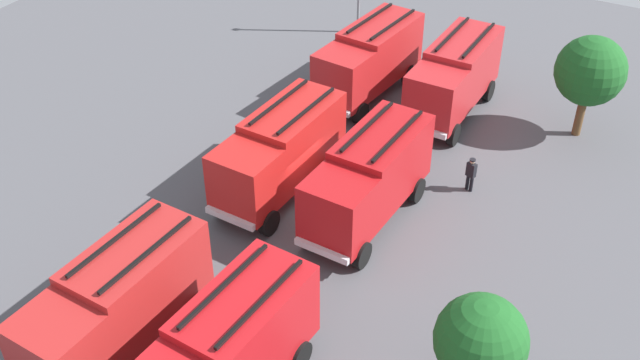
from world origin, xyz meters
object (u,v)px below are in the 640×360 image
at_px(fire_truck_4, 369,177).
at_px(fire_truck_2, 116,302).
at_px(firefighter_0, 471,173).
at_px(firefighter_1, 468,60).
at_px(tree_0, 590,71).
at_px(traffic_cone_1, 311,91).
at_px(tree_1, 481,340).
at_px(fire_truck_3, 454,76).
at_px(fire_truck_5, 225,353).
at_px(traffic_cone_0, 355,171).
at_px(traffic_cone_2, 428,80).
at_px(fire_truck_0, 369,58).
at_px(fire_truck_1, 280,150).

bearing_deg(fire_truck_4, fire_truck_2, -19.68).
bearing_deg(fire_truck_2, firefighter_0, 155.84).
distance_m(fire_truck_2, firefighter_1, 24.72).
relative_size(fire_truck_4, tree_0, 1.42).
bearing_deg(traffic_cone_1, firefighter_1, 134.57).
height_order(fire_truck_4, tree_1, tree_1).
bearing_deg(tree_0, fire_truck_3, -79.88).
relative_size(fire_truck_2, fire_truck_5, 1.00).
xyz_separation_m(fire_truck_4, tree_1, (6.89, 7.00, 0.83)).
relative_size(firefighter_0, traffic_cone_0, 2.31).
xyz_separation_m(tree_0, tree_1, (17.80, 0.86, -0.47)).
bearing_deg(traffic_cone_1, tree_0, 103.16).
bearing_deg(traffic_cone_2, fire_truck_4, 10.09).
bearing_deg(tree_1, fire_truck_2, -73.08).
height_order(fire_truck_5, firefighter_1, fire_truck_5).
bearing_deg(fire_truck_3, fire_truck_0, -84.98).
height_order(firefighter_1, traffic_cone_0, firefighter_1).
height_order(firefighter_1, tree_1, tree_1).
distance_m(fire_truck_3, firefighter_0, 6.71).
xyz_separation_m(fire_truck_0, fire_truck_5, (19.89, 4.67, 0.00)).
xyz_separation_m(fire_truck_1, firefighter_0, (-4.05, 7.24, -1.23)).
distance_m(traffic_cone_0, traffic_cone_1, 7.55).
height_order(firefighter_1, traffic_cone_2, firefighter_1).
xyz_separation_m(fire_truck_4, firefighter_0, (-4.00, 3.08, -1.23)).
relative_size(firefighter_0, tree_0, 0.32).
height_order(firefighter_0, tree_1, tree_1).
xyz_separation_m(fire_truck_4, firefighter_1, (-14.12, -0.68, -1.24)).
distance_m(fire_truck_0, tree_0, 10.86).
bearing_deg(traffic_cone_1, traffic_cone_2, 129.62).
bearing_deg(firefighter_0, fire_truck_1, -42.13).
relative_size(fire_truck_2, traffic_cone_1, 10.98).
height_order(fire_truck_2, fire_truck_5, same).
relative_size(fire_truck_0, tree_1, 1.67).
relative_size(fire_truck_2, tree_1, 1.65).
xyz_separation_m(fire_truck_2, firefighter_1, (-24.43, 3.58, -1.24)).
height_order(fire_truck_4, traffic_cone_2, fire_truck_4).
height_order(fire_truck_5, traffic_cone_0, fire_truck_5).
height_order(fire_truck_1, traffic_cone_2, fire_truck_1).
relative_size(fire_truck_5, tree_1, 1.66).
height_order(firefighter_0, tree_0, tree_0).
xyz_separation_m(fire_truck_0, tree_0, (-1.41, 10.69, 1.31)).
xyz_separation_m(fire_truck_2, fire_truck_3, (-20.13, 4.25, 0.00)).
bearing_deg(tree_1, fire_truck_4, -134.54).
bearing_deg(traffic_cone_0, firefighter_0, 107.75).
relative_size(fire_truck_3, fire_truck_5, 0.99).
bearing_deg(firefighter_0, tree_1, 38.45).
height_order(fire_truck_5, firefighter_0, fire_truck_5).
bearing_deg(tree_1, traffic_cone_2, -154.14).
bearing_deg(traffic_cone_2, firefighter_1, 146.77).
xyz_separation_m(firefighter_1, traffic_cone_0, (11.68, -1.10, -0.55)).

